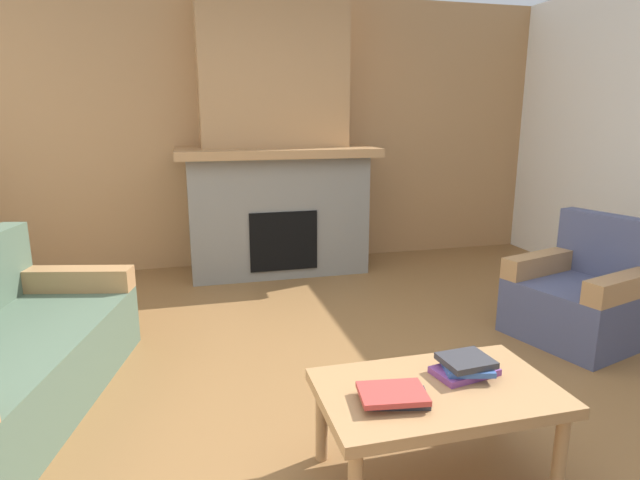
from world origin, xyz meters
TOP-DOWN VIEW (x-y plane):
  - ground at (0.00, 0.00)m, footprint 9.00×9.00m
  - wall_back_wood_panel at (0.00, 3.00)m, footprint 6.00×0.12m
  - fireplace at (0.00, 2.62)m, footprint 1.90×0.82m
  - armchair at (1.79, 0.42)m, footprint 0.94×0.94m
  - coffee_table at (0.10, -0.69)m, footprint 1.00×0.60m
  - book_stack_near_edge at (-0.12, -0.75)m, footprint 0.30×0.22m
  - book_stack_center at (0.27, -0.62)m, footprint 0.30×0.23m

SIDE VIEW (x-z plane):
  - ground at x=0.00m, z-range 0.00..0.00m
  - armchair at x=1.79m, z-range -0.13..0.72m
  - coffee_table at x=0.10m, z-range 0.16..0.59m
  - book_stack_near_edge at x=-0.12m, z-range 0.43..0.48m
  - book_stack_center at x=0.27m, z-range 0.43..0.51m
  - fireplace at x=0.00m, z-range -0.19..2.51m
  - wall_back_wood_panel at x=0.00m, z-range 0.00..2.70m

